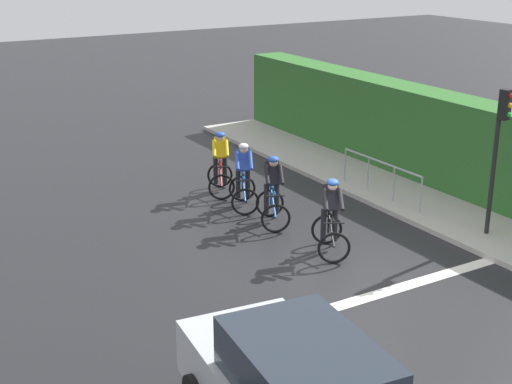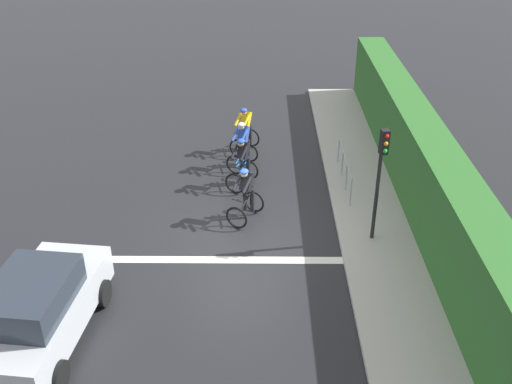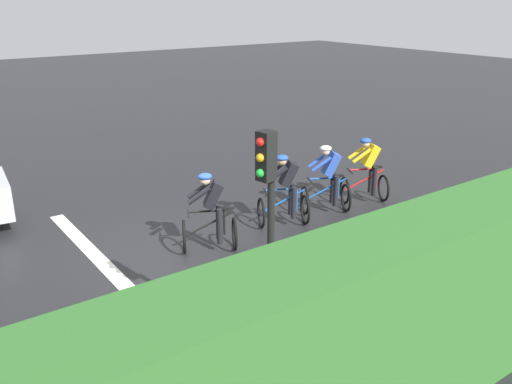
{
  "view_description": "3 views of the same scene",
  "coord_description": "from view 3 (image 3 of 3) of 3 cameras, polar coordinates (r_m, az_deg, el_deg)",
  "views": [
    {
      "loc": [
        -8.34,
        -10.34,
        6.19
      ],
      "look_at": [
        -0.74,
        2.39,
        1.11
      ],
      "focal_mm": 51.14,
      "sensor_mm": 36.0,
      "label": 1
    },
    {
      "loc": [
        0.64,
        -13.48,
        9.03
      ],
      "look_at": [
        0.52,
        1.34,
        0.71
      ],
      "focal_mm": 41.15,
      "sensor_mm": 36.0,
      "label": 2
    },
    {
      "loc": [
        8.98,
        -4.17,
        4.91
      ],
      "look_at": [
        0.26,
        2.09,
        1.05
      ],
      "focal_mm": 38.38,
      "sensor_mm": 36.0,
      "label": 3
    }
  ],
  "objects": [
    {
      "name": "cyclist_second",
      "position": [
        12.99,
        7.51,
        1.17
      ],
      "size": [
        1.08,
        1.27,
        1.66
      ],
      "color": "black",
      "rests_on": "ground"
    },
    {
      "name": "traffic_light_near_crossing",
      "position": [
        7.14,
        1.25,
        -2.32
      ],
      "size": [
        0.23,
        0.31,
        3.34
      ],
      "color": "black",
      "rests_on": "ground"
    },
    {
      "name": "pedestrian_railing_kerbside",
      "position": [
        10.07,
        14.7,
        -5.2
      ],
      "size": [
        0.07,
        2.95,
        1.03
      ],
      "color": "#999EA3",
      "rests_on": "ground"
    },
    {
      "name": "cyclist_fourth",
      "position": [
        10.96,
        -4.73,
        -2.32
      ],
      "size": [
        1.1,
        1.27,
        1.66
      ],
      "color": "black",
      "rests_on": "ground"
    },
    {
      "name": "road_marking_stop_line",
      "position": [
        10.7,
        -14.7,
        -8.2
      ],
      "size": [
        7.0,
        0.3,
        0.01
      ],
      "primitive_type": "cube",
      "color": "silver",
      "rests_on": "ground"
    },
    {
      "name": "hedge_wall",
      "position": [
        8.02,
        21.65,
        -8.99
      ],
      "size": [
        1.1,
        19.84,
        2.47
      ],
      "primitive_type": "cube",
      "color": "#2D6628",
      "rests_on": "ground"
    },
    {
      "name": "ground_plane",
      "position": [
        11.05,
        -9.72,
        -6.89
      ],
      "size": [
        80.0,
        80.0,
        0.0
      ],
      "primitive_type": "plane",
      "color": "black"
    },
    {
      "name": "sidewalk_kerb",
      "position": [
        9.19,
        14.37,
        -12.77
      ],
      "size": [
        2.8,
        19.84,
        0.12
      ],
      "primitive_type": "cube",
      "color": "#ADA89E",
      "rests_on": "ground"
    },
    {
      "name": "cyclist_mid",
      "position": [
        12.16,
        3.08,
        0.0
      ],
      "size": [
        1.06,
        1.26,
        1.66
      ],
      "color": "black",
      "rests_on": "ground"
    },
    {
      "name": "stone_wall_low",
      "position": [
        8.67,
        19.09,
        -14.28
      ],
      "size": [
        0.44,
        19.84,
        0.42
      ],
      "primitive_type": "cube",
      "color": "gray",
      "rests_on": "ground"
    },
    {
      "name": "cyclist_lead",
      "position": [
        13.83,
        11.49,
        2.09
      ],
      "size": [
        1.08,
        1.27,
        1.66
      ],
      "color": "black",
      "rests_on": "ground"
    }
  ]
}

